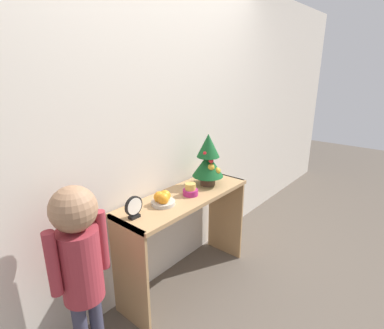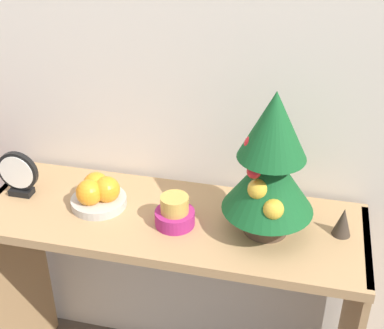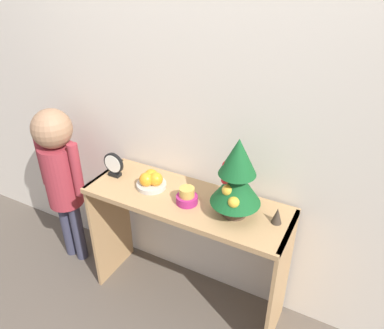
% 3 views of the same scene
% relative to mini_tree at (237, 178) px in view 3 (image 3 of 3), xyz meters
% --- Properties ---
extents(ground_plane, '(12.00, 12.00, 0.00)m').
position_rel_mini_tree_xyz_m(ground_plane, '(-0.29, -0.20, -1.02)').
color(ground_plane, brown).
extents(back_wall, '(7.00, 0.05, 2.50)m').
position_rel_mini_tree_xyz_m(back_wall, '(-0.29, 0.25, 0.23)').
color(back_wall, beige).
rests_on(back_wall, ground_plane).
extents(console_table, '(1.17, 0.40, 0.80)m').
position_rel_mini_tree_xyz_m(console_table, '(-0.29, 0.00, -0.41)').
color(console_table, tan).
rests_on(console_table, ground_plane).
extents(mini_tree, '(0.26, 0.26, 0.43)m').
position_rel_mini_tree_xyz_m(mini_tree, '(0.00, 0.00, 0.00)').
color(mini_tree, '#4C3828').
rests_on(mini_tree, console_table).
extents(fruit_bowl, '(0.17, 0.17, 0.10)m').
position_rel_mini_tree_xyz_m(fruit_bowl, '(-0.52, 0.01, -0.18)').
color(fruit_bowl, '#B7B2A8').
rests_on(fruit_bowl, console_table).
extents(singing_bowl, '(0.12, 0.12, 0.10)m').
position_rel_mini_tree_xyz_m(singing_bowl, '(-0.26, -0.03, -0.18)').
color(singing_bowl, '#9E2366').
rests_on(singing_bowl, console_table).
extents(desk_clock, '(0.13, 0.04, 0.15)m').
position_rel_mini_tree_xyz_m(desk_clock, '(-0.78, 0.01, -0.15)').
color(desk_clock, black).
rests_on(desk_clock, console_table).
extents(figurine, '(0.05, 0.05, 0.09)m').
position_rel_mini_tree_xyz_m(figurine, '(0.21, 0.03, -0.18)').
color(figurine, '#382D23').
rests_on(figurine, console_table).
extents(child_figure, '(0.36, 0.25, 1.16)m').
position_rel_mini_tree_xyz_m(child_figure, '(-1.20, -0.03, -0.27)').
color(child_figure, '#38384C').
rests_on(child_figure, ground_plane).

